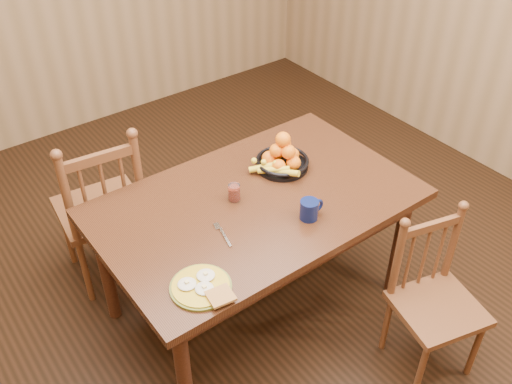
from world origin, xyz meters
TOP-DOWN VIEW (x-y plane):
  - room at (0.00, 0.00)m, footprint 4.52×5.02m
  - dining_table at (0.00, 0.00)m, footprint 1.60×1.00m
  - chair_far at (-0.55, 0.70)m, footprint 0.51×0.49m
  - chair_near at (0.47, -0.82)m, footprint 0.47×0.46m
  - breakfast_plate at (-0.54, -0.35)m, footprint 0.26×0.29m
  - fork at (-0.28, -0.11)m, footprint 0.05×0.18m
  - spoon at (-0.47, -0.33)m, footprint 0.07×0.15m
  - coffee_mug at (0.13, -0.26)m, footprint 0.13×0.09m
  - juice_glass at (-0.09, 0.07)m, footprint 0.06×0.06m
  - fruit_bowl at (0.28, 0.14)m, footprint 0.32×0.32m

SIDE VIEW (x-z plane):
  - chair_near at x=0.47m, z-range -0.01..0.85m
  - chair_far at x=-0.55m, z-range -0.01..1.01m
  - dining_table at x=0.00m, z-range 0.29..1.04m
  - fork at x=-0.28m, z-range 0.75..0.76m
  - spoon at x=-0.47m, z-range 0.75..0.76m
  - breakfast_plate at x=-0.54m, z-range 0.74..0.78m
  - juice_glass at x=-0.09m, z-range 0.75..0.84m
  - coffee_mug at x=0.13m, z-range 0.75..0.85m
  - fruit_bowl at x=0.28m, z-range 0.70..0.93m
  - room at x=0.00m, z-range -0.01..2.71m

